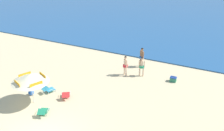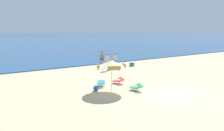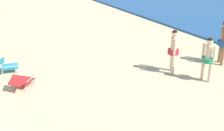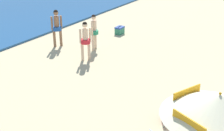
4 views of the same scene
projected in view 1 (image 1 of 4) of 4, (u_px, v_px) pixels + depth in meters
beach_umbrella_striped_main at (30, 78)px, 16.21m from camera, size 3.30×3.29×2.21m
lounge_chair_under_umbrella at (66, 95)px, 17.38m from camera, size 0.92×1.03×0.52m
lounge_chair_beside_umbrella at (48, 89)px, 18.06m from camera, size 0.81×1.00×0.51m
lounge_chair_facing_sea at (43, 111)px, 15.60m from camera, size 0.83×1.02×0.52m
person_standing_near_shore at (125, 64)px, 20.32m from camera, size 0.42×0.42×1.71m
person_standing_beside at (142, 65)px, 20.19m from camera, size 0.49×0.41×1.67m
person_wading_in at (142, 56)px, 21.80m from camera, size 0.45×0.44×1.79m
cooler_box at (173, 79)px, 19.63m from camera, size 0.50×0.35×0.43m
beach_ball at (31, 92)px, 17.79m from camera, size 0.40×0.40×0.40m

